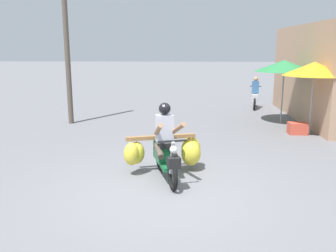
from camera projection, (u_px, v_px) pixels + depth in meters
The scene contains 7 objects.
ground_plane at pixel (164, 192), 6.76m from camera, with size 120.00×120.00×0.00m, color slate.
motorbike_main_loaded at pixel (169, 150), 7.58m from camera, with size 1.74×1.85×1.58m.
motorbike_distant_ahead_left at pixel (255, 96), 15.74m from camera, with size 0.58×1.60×1.40m.
market_umbrella_near_shop at pixel (315, 69), 10.76m from camera, with size 1.88×1.88×2.23m.
market_umbrella_further_along at pixel (284, 66), 12.42m from camera, with size 2.04×2.04×2.22m.
produce_crate at pixel (298, 128), 11.18m from camera, with size 0.56×0.40×0.36m, color #CC4C38.
utility_pole at pixel (66, 25), 12.08m from camera, with size 0.18×0.18×6.73m, color brown.
Camera 1 is at (0.38, -6.32, 2.67)m, focal length 38.42 mm.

